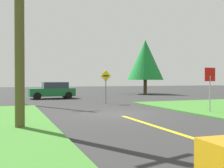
% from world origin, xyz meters
% --- Properties ---
extents(ground_plane, '(120.00, 120.00, 0.00)m').
position_xyz_m(ground_plane, '(0.00, 0.00, 0.00)').
color(ground_plane, '#2F2F2F').
extents(stop_sign, '(0.76, 0.10, 2.53)m').
position_xyz_m(stop_sign, '(5.09, -1.41, 1.78)').
color(stop_sign, '#9EA0A8').
rests_on(stop_sign, ground).
extents(car_approaching_junction, '(4.37, 2.22, 1.62)m').
position_xyz_m(car_approaching_junction, '(-1.37, 13.55, 0.81)').
color(car_approaching_junction, '#196B33').
rests_on(car_approaching_junction, ground).
extents(utility_pole_near, '(1.77, 0.59, 7.61)m').
position_xyz_m(utility_pole_near, '(-5.04, -2.97, 3.89)').
color(utility_pole_near, brown).
rests_on(utility_pole_near, ground).
extents(utility_pole_mid, '(1.80, 0.28, 9.08)m').
position_xyz_m(utility_pole_mid, '(-4.74, 8.14, 4.67)').
color(utility_pole_mid, brown).
rests_on(utility_pole_mid, ground).
extents(direction_sign, '(0.90, 0.13, 2.61)m').
position_xyz_m(direction_sign, '(1.62, 6.26, 1.62)').
color(direction_sign, slate).
rests_on(direction_sign, ground).
extents(oak_tree_left, '(4.75, 4.75, 7.06)m').
position_xyz_m(oak_tree_left, '(11.26, 18.11, 4.44)').
color(oak_tree_left, brown).
rests_on(oak_tree_left, ground).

